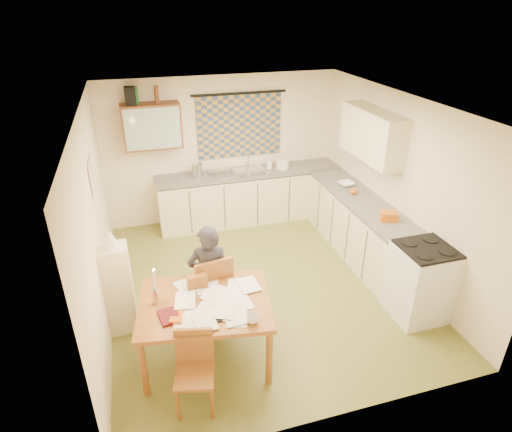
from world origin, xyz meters
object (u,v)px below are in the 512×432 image
object	(u,v)px
counter_back	(253,196)
person	(210,277)
dining_table	(206,329)
counter_right	(365,233)
stove	(420,282)
chair_far	(211,301)
shelf_stand	(119,289)

from	to	relation	value
counter_back	person	world-z (taller)	person
person	counter_back	bearing A→B (deg)	-108.62
counter_back	dining_table	bearing A→B (deg)	-114.57
counter_right	person	bearing A→B (deg)	-162.61
counter_right	stove	bearing A→B (deg)	-90.00
counter_back	person	size ratio (longest dim) A/B	2.43
chair_far	person	size ratio (longest dim) A/B	0.73
dining_table	stove	bearing A→B (deg)	8.57
dining_table	shelf_stand	world-z (taller)	shelf_stand
counter_back	counter_right	size ratio (longest dim) A/B	1.12
chair_far	stove	bearing A→B (deg)	157.99
dining_table	counter_right	bearing A→B (deg)	35.38
counter_right	shelf_stand	bearing A→B (deg)	-170.94
shelf_stand	counter_right	bearing A→B (deg)	9.06
counter_back	shelf_stand	size ratio (longest dim) A/B	2.89
counter_right	shelf_stand	distance (m)	3.59
counter_right	person	distance (m)	2.64
stove	person	size ratio (longest dim) A/B	0.72
stove	chair_far	world-z (taller)	chair_far
stove	person	bearing A→B (deg)	167.56
counter_right	chair_far	bearing A→B (deg)	-163.02
chair_far	person	world-z (taller)	person
dining_table	chair_far	world-z (taller)	chair_far
stove	counter_back	bearing A→B (deg)	111.91
shelf_stand	person	bearing A→B (deg)	-12.02
counter_right	stove	xyz separation A→B (m)	(0.00, -1.34, 0.03)
chair_far	person	bearing A→B (deg)	71.57
stove	shelf_stand	world-z (taller)	shelf_stand
counter_back	stove	xyz separation A→B (m)	(1.25, -3.11, 0.03)
counter_right	dining_table	world-z (taller)	counter_right
counter_back	chair_far	size ratio (longest dim) A/B	3.32
stove	chair_far	bearing A→B (deg)	167.09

